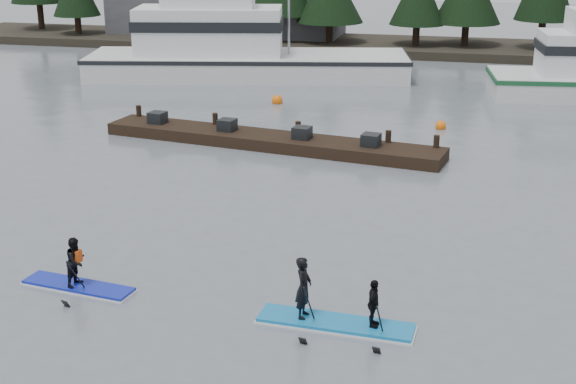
% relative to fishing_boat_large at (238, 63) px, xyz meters
% --- Properties ---
extents(ground, '(160.00, 160.00, 0.00)m').
position_rel_fishing_boat_large_xyz_m(ground, '(8.75, -29.57, -0.82)').
color(ground, slate).
rests_on(ground, ground).
extents(far_shore, '(70.00, 8.00, 0.60)m').
position_rel_fishing_boat_large_xyz_m(far_shore, '(8.75, 12.43, -0.52)').
color(far_shore, '#2D281E').
rests_on(far_shore, ground).
extents(treeline, '(60.00, 4.00, 8.00)m').
position_rel_fishing_boat_large_xyz_m(treeline, '(8.75, 12.43, -0.82)').
color(treeline, black).
rests_on(treeline, ground).
extents(waterfront_building, '(18.00, 6.00, 5.00)m').
position_rel_fishing_boat_large_xyz_m(waterfront_building, '(-5.25, 14.43, 1.68)').
color(waterfront_building, '#4C4C51').
rests_on(waterfront_building, ground).
extents(fishing_boat_large, '(19.92, 9.15, 10.68)m').
position_rel_fishing_boat_large_xyz_m(fishing_boat_large, '(0.00, 0.00, 0.00)').
color(fishing_boat_large, silver).
rests_on(fishing_boat_large, ground).
extents(floating_dock, '(15.16, 4.38, 0.50)m').
position_rel_fishing_boat_large_xyz_m(floating_dock, '(5.83, -14.79, -0.57)').
color(floating_dock, black).
rests_on(floating_dock, ground).
extents(buoy_a, '(0.58, 0.58, 0.58)m').
position_rel_fishing_boat_large_xyz_m(buoy_a, '(-7.15, -2.87, -0.82)').
color(buoy_a, orange).
rests_on(buoy_a, ground).
extents(buoy_b, '(0.58, 0.58, 0.58)m').
position_rel_fishing_boat_large_xyz_m(buoy_b, '(4.12, -6.61, -0.82)').
color(buoy_b, orange).
rests_on(buoy_b, ground).
extents(buoy_d, '(0.50, 0.50, 0.50)m').
position_rel_fishing_boat_large_xyz_m(buoy_d, '(12.80, -10.05, -0.82)').
color(buoy_d, orange).
rests_on(buoy_d, ground).
extents(paddleboard_solo, '(3.14, 1.26, 1.87)m').
position_rel_fishing_boat_large_xyz_m(paddleboard_solo, '(4.42, -29.35, -0.32)').
color(paddleboard_solo, '#1222AD').
rests_on(paddleboard_solo, ground).
extents(paddleboard_duo, '(3.80, 1.25, 2.16)m').
position_rel_fishing_boat_large_xyz_m(paddleboard_duo, '(11.36, -29.81, -0.33)').
color(paddleboard_duo, '#1377B9').
rests_on(paddleboard_duo, ground).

